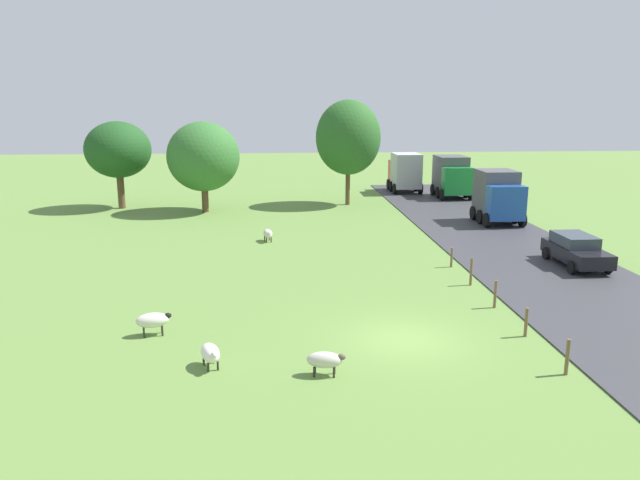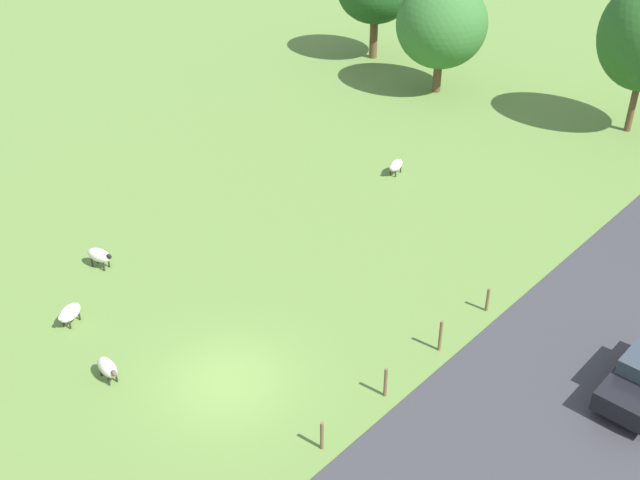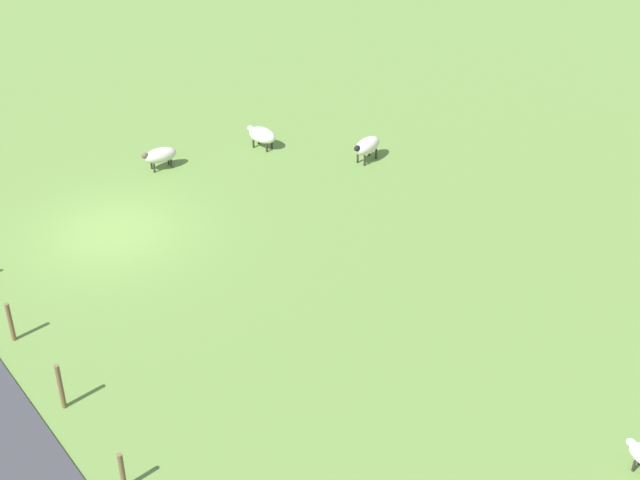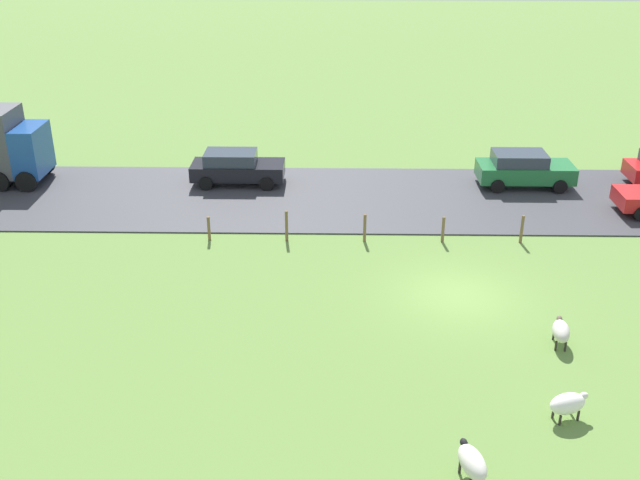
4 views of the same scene
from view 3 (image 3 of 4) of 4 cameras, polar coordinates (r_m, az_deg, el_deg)
name	(u,v)px [view 3 (image 3 of 4)]	position (r m, az deg, el deg)	size (l,w,h in m)	color
ground_plane	(113,232)	(29.90, -12.17, 0.45)	(160.00, 160.00, 0.00)	olive
sheep_0	(367,146)	(32.87, 2.81, 5.60)	(1.32, 0.80, 0.85)	silver
sheep_2	(262,135)	(33.76, -3.47, 6.24)	(0.89, 1.20, 0.78)	white
sheep_3	(160,155)	(32.82, -9.48, 4.98)	(1.25, 0.67, 0.77)	beige
fence_post_2	(10,322)	(25.99, -17.91, -4.65)	(0.12, 0.12, 1.17)	brown
fence_post_3	(61,387)	(23.58, -15.15, -8.40)	(0.12, 0.12, 1.29)	brown
fence_post_4	(122,471)	(21.51, -11.67, -13.30)	(0.12, 0.12, 1.02)	brown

